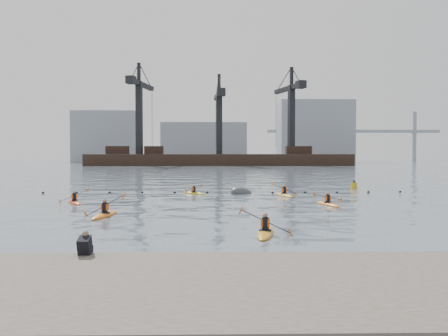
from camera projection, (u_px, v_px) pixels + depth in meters
The scene contains 13 objects.
ground at pixel (244, 237), 21.10m from camera, with size 400.00×400.00×0.00m, color #323F49.
quay at pixel (267, 300), 12.11m from camera, with size 18.00×7.12×1.77m.
float_line at pixel (223, 192), 43.60m from camera, with size 33.24×0.73×0.24m.
barge_pier at pixel (218, 158), 130.93m from camera, with size 72.00×19.30×29.50m.
skyline at pixel (224, 136), 170.97m from camera, with size 141.00×28.00×22.00m.
kayaker_0 at pixel (105, 214), 27.88m from camera, with size 2.54×3.69×1.50m.
kayaker_1 at pixel (265, 232), 21.72m from camera, with size 2.46×3.62×1.39m.
kayaker_2 at pixel (74, 202), 34.88m from camera, with size 2.09×3.18×1.22m.
kayaker_3 at pixel (284, 195), 40.75m from camera, with size 2.34×3.48×1.32m.
kayaker_4 at pixel (328, 204), 33.69m from camera, with size 2.19×3.35×1.07m.
kayaker_5 at pixel (194, 193), 42.59m from camera, with size 2.50×2.52×0.97m.
mooring_buoy at pixel (242, 194), 42.90m from camera, with size 2.36×1.39×1.18m, color #404346.
nav_buoy at pixel (354, 186), 47.94m from camera, with size 0.62×0.62×1.13m.
Camera 1 is at (-1.35, -20.95, 3.81)m, focal length 38.00 mm.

